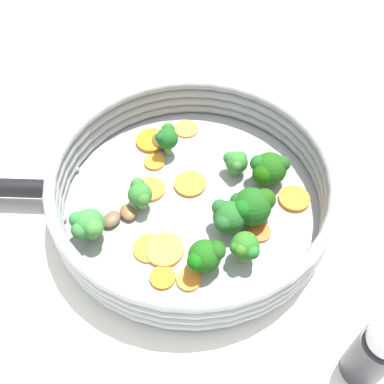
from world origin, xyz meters
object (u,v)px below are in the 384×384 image
carrot_slice_7 (163,278)px  broccoli_floret_5 (245,247)px  carrot_slice_10 (189,280)px  broccoli_floret_4 (88,225)px  carrot_slice_9 (165,250)px  broccoli_floret_1 (252,206)px  broccoli_floret_6 (206,256)px  salt_shaker (375,352)px  carrot_slice_8 (186,129)px  mushroom_piece_2 (161,141)px  carrot_slice_0 (150,248)px  broccoli_floret_7 (140,194)px  carrot_slice_1 (155,162)px  carrot_slice_4 (190,184)px  skillet (192,203)px  broccoli_floret_8 (268,169)px  mushroom_piece_0 (128,213)px  carrot_slice_3 (259,232)px  broccoli_floret_0 (230,216)px  broccoli_floret_3 (236,162)px  carrot_slice_2 (294,199)px  mushroom_piece_1 (112,219)px  carrot_slice_6 (150,189)px  broccoli_floret_2 (167,137)px

carrot_slice_7 → broccoli_floret_5: size_ratio=0.65×
carrot_slice_10 → broccoli_floret_4: size_ratio=0.61×
carrot_slice_9 → broccoli_floret_1: bearing=-57.2°
broccoli_floret_6 → salt_shaker: (-0.08, -0.17, 0.01)m
carrot_slice_8 → mushroom_piece_2: mushroom_piece_2 is taller
carrot_slice_0 → broccoli_floret_6: 0.08m
broccoli_floret_7 → carrot_slice_1: bearing=-0.6°
carrot_slice_0 → carrot_slice_4: carrot_slice_4 is taller
skillet → carrot_slice_1: carrot_slice_1 is taller
carrot_slice_7 → broccoli_floret_8: 0.19m
carrot_slice_9 → mushroom_piece_0: bearing=51.7°
carrot_slice_3 → broccoli_floret_8: (0.08, -0.00, 0.03)m
broccoli_floret_1 → broccoli_floret_8: bearing=-14.6°
broccoli_floret_0 → broccoli_floret_5: size_ratio=1.03×
carrot_slice_7 → broccoli_floret_3: size_ratio=0.81×
carrot_slice_3 → carrot_slice_2: bearing=-35.1°
skillet → mushroom_piece_1: bearing=119.2°
carrot_slice_0 → carrot_slice_3: bearing=-70.7°
carrot_slice_8 → broccoli_floret_1: 0.18m
skillet → broccoli_floret_8: size_ratio=6.60×
salt_shaker → broccoli_floret_3: bearing=33.9°
mushroom_piece_1 → carrot_slice_0: bearing=-119.2°
carrot_slice_2 → carrot_slice_3: size_ratio=1.41×
broccoli_floret_6 → carrot_slice_10: bearing=138.7°
carrot_slice_1 → broccoli_floret_0: bearing=-129.3°
broccoli_floret_4 → broccoli_floret_5: size_ratio=1.03×
carrot_slice_10 → mushroom_piece_2: bearing=20.0°
broccoli_floret_1 → broccoli_floret_8: broccoli_floret_1 is taller
carrot_slice_4 → carrot_slice_7: (-0.14, 0.01, -0.00)m
carrot_slice_10 → broccoli_floret_8: broccoli_floret_8 is taller
salt_shaker → carrot_slice_7: bearing=74.7°
broccoli_floret_0 → mushroom_piece_0: 0.13m
carrot_slice_6 → broccoli_floret_2: 0.08m
carrot_slice_4 → broccoli_floret_6: (-0.12, -0.04, 0.03)m
broccoli_floret_5 → salt_shaker: bearing=-126.8°
carrot_slice_0 → salt_shaker: 0.26m
carrot_slice_6 → salt_shaker: bearing=-124.9°
broccoli_floret_8 → broccoli_floret_3: bearing=76.8°
carrot_slice_10 → broccoli_floret_3: broccoli_floret_3 is taller
carrot_slice_4 → broccoli_floret_3: 0.07m
carrot_slice_1 → broccoli_floret_1: 0.16m
broccoli_floret_4 → mushroom_piece_2: 0.18m
carrot_slice_4 → salt_shaker: bearing=-133.4°
broccoli_floret_8 → skillet: bearing=115.1°
broccoli_floret_7 → broccoli_floret_2: bearing=-8.9°
carrot_slice_10 → broccoli_floret_8: size_ratio=0.55×
broccoli_floret_0 → carrot_slice_3: bearing=-89.0°
carrot_slice_6 → broccoli_floret_7: (-0.03, 0.01, 0.02)m
mushroom_piece_1 → carrot_slice_3: bearing=-85.6°
mushroom_piece_2 → salt_shaker: (-0.27, -0.26, 0.03)m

